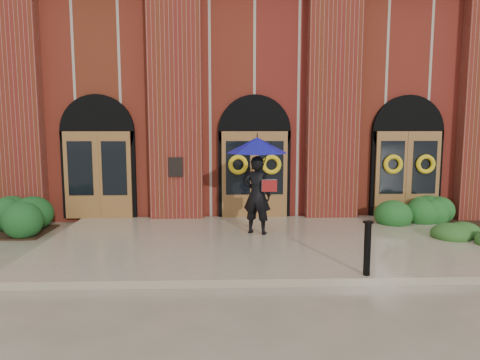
{
  "coord_description": "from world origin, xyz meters",
  "views": [
    {
      "loc": [
        -0.83,
        -9.6,
        2.76
      ],
      "look_at": [
        -0.48,
        1.0,
        1.45
      ],
      "focal_mm": 32.0,
      "sensor_mm": 36.0,
      "label": 1
    }
  ],
  "objects": [
    {
      "name": "hedge_front_right",
      "position": [
        5.1,
        -0.06,
        0.23
      ],
      "size": [
        1.33,
        1.14,
        0.47
      ],
      "primitive_type": "ellipsoid",
      "color": "#2A561F",
      "rests_on": "ground"
    },
    {
      "name": "ground",
      "position": [
        0.0,
        0.0,
        0.0
      ],
      "size": [
        90.0,
        90.0,
        0.0
      ],
      "primitive_type": "plane",
      "color": "gray",
      "rests_on": "ground"
    },
    {
      "name": "man_with_umbrella",
      "position": [
        -0.07,
        0.74,
        1.81
      ],
      "size": [
        1.93,
        1.93,
        2.37
      ],
      "rotation": [
        0.0,
        0.0,
        2.77
      ],
      "color": "black",
      "rests_on": "landing"
    },
    {
      "name": "metal_post",
      "position": [
        1.66,
        -2.35,
        0.66
      ],
      "size": [
        0.16,
        0.16,
        0.98
      ],
      "rotation": [
        0.0,
        0.0,
        0.28
      ],
      "color": "black",
      "rests_on": "landing"
    },
    {
      "name": "church_building",
      "position": [
        0.0,
        8.78,
        3.5
      ],
      "size": [
        16.2,
        12.53,
        7.0
      ],
      "color": "maroon",
      "rests_on": "ground"
    },
    {
      "name": "hedge_wall_right",
      "position": [
        5.2,
        2.2,
        0.37
      ],
      "size": [
        2.9,
        1.16,
        0.74
      ],
      "primitive_type": "ellipsoid",
      "color": "#1E561F",
      "rests_on": "ground"
    },
    {
      "name": "landing",
      "position": [
        0.0,
        0.15,
        0.07
      ],
      "size": [
        10.0,
        5.3,
        0.15
      ],
      "primitive_type": "cube",
      "color": "tan",
      "rests_on": "ground"
    }
  ]
}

